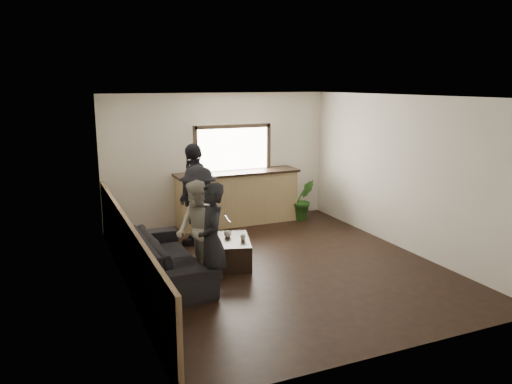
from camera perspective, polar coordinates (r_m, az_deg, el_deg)
name	(u,v)px	position (r m, az deg, el deg)	size (l,w,h in m)	color
ground	(279,266)	(8.48, 2.65, -8.39)	(5.00, 6.00, 0.01)	black
room_shell	(238,183)	(7.78, -2.12, 0.98)	(5.01, 6.01, 2.80)	silver
bar_counter	(237,195)	(10.78, -2.16, -0.29)	(2.70, 0.68, 2.13)	#A38758
sofa	(166,257)	(7.98, -10.21, -7.32)	(2.33, 0.91, 0.68)	black
coffee_table	(233,252)	(8.48, -2.66, -6.81)	(0.55, 0.99, 0.44)	black
cup_a	(228,234)	(8.52, -3.26, -4.84)	(0.12, 0.12, 0.10)	silver
cup_b	(243,238)	(8.33, -1.50, -5.23)	(0.10, 0.10, 0.09)	silver
potted_plant	(303,200)	(11.17, 5.43, -0.87)	(0.50, 0.40, 0.91)	#2D6623
person_a	(212,241)	(7.09, -5.04, -5.55)	(0.51, 0.66, 1.66)	black
person_b	(197,230)	(7.77, -6.74, -4.39)	(0.69, 0.83, 1.55)	#B7B5A5
person_c	(199,215)	(8.46, -6.48, -2.59)	(0.68, 1.11, 1.66)	black
person_d	(195,194)	(9.40, -6.95, -0.26)	(1.10, 1.16, 1.92)	black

